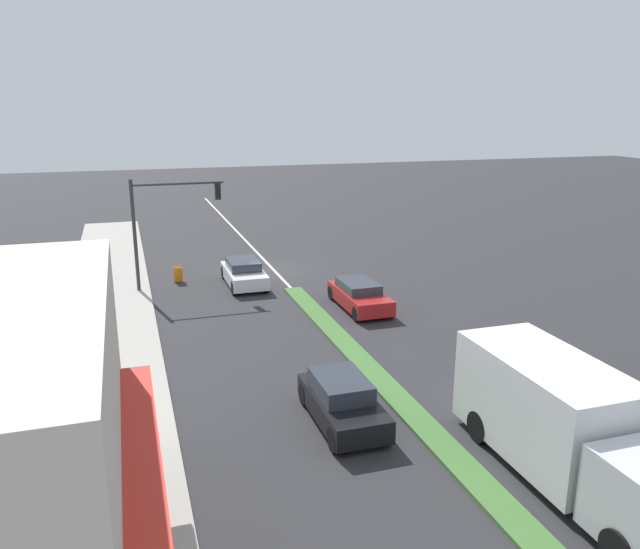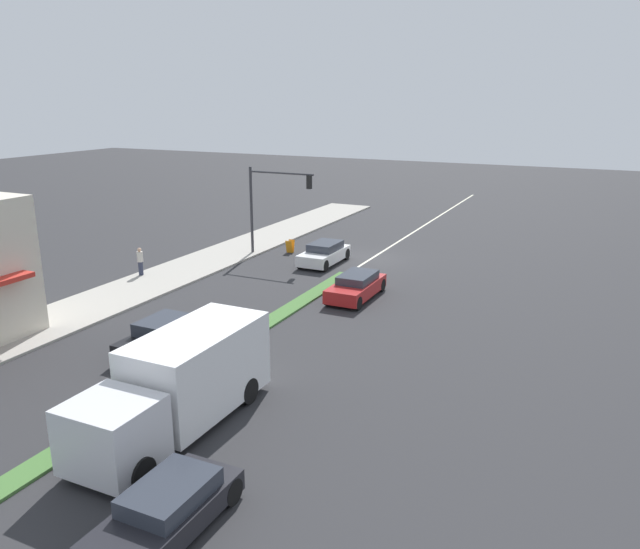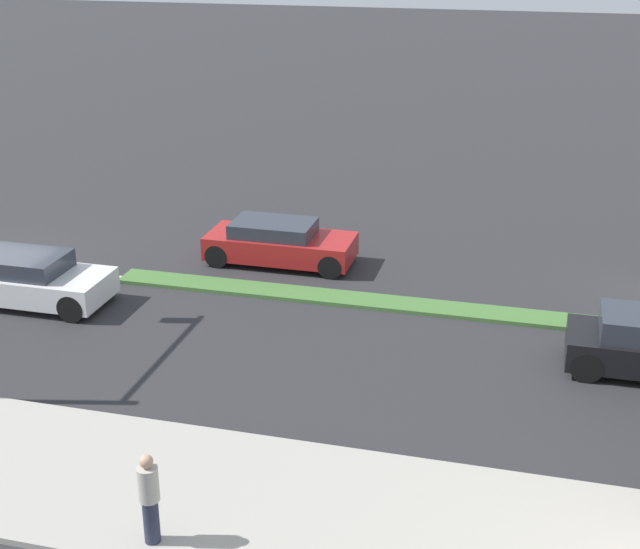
# 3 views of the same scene
# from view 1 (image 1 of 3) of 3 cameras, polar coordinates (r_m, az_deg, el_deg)

# --- Properties ---
(ground_plane) EXTENTS (160.00, 160.00, 0.00)m
(ground_plane) POSITION_cam_1_polar(r_m,az_deg,el_deg) (19.93, 8.26, -12.43)
(ground_plane) COLOR #2B2B2D
(sidewalk_right) EXTENTS (4.00, 73.00, 0.12)m
(sidewalk_right) POSITION_cam_1_polar(r_m,az_deg,el_deg) (17.86, -19.20, -16.51)
(sidewalk_right) COLOR #A8A399
(sidewalk_right) RESTS_ON ground
(lane_marking_center) EXTENTS (0.16, 60.00, 0.01)m
(lane_marking_center) POSITION_cam_1_polar(r_m,az_deg,el_deg) (35.91, -4.21, 0.38)
(lane_marking_center) COLOR beige
(lane_marking_center) RESTS_ON ground
(traffic_signal_main) EXTENTS (4.59, 0.34, 5.60)m
(traffic_signal_main) POSITION_cam_1_polar(r_m,az_deg,el_deg) (32.17, -14.16, 5.31)
(traffic_signal_main) COLOR #333338
(traffic_signal_main) RESTS_ON sidewalk_right
(pedestrian) EXTENTS (0.34, 0.34, 1.61)m
(pedestrian) POSITION_cam_1_polar(r_m,az_deg,el_deg) (25.65, -22.24, -4.67)
(pedestrian) COLOR #282D42
(pedestrian) RESTS_ON sidewalk_right
(warning_aframe_sign) EXTENTS (0.45, 0.53, 0.84)m
(warning_aframe_sign) POSITION_cam_1_polar(r_m,az_deg,el_deg) (34.27, -12.85, 0.03)
(warning_aframe_sign) COLOR orange
(warning_aframe_sign) RESTS_ON ground
(delivery_truck) EXTENTS (2.44, 7.50, 2.87)m
(delivery_truck) POSITION_cam_1_polar(r_m,az_deg,el_deg) (17.22, 21.56, -12.63)
(delivery_truck) COLOR silver
(delivery_truck) RESTS_ON ground
(hatchback_red) EXTENTS (1.80, 4.26, 1.26)m
(hatchback_red) POSITION_cam_1_polar(r_m,az_deg,el_deg) (29.12, 3.62, -1.91)
(hatchback_red) COLOR #AD1E1E
(hatchback_red) RESTS_ON ground
(van_white) EXTENTS (1.85, 4.16, 1.33)m
(van_white) POSITION_cam_1_polar(r_m,az_deg,el_deg) (33.04, -6.97, 0.14)
(van_white) COLOR silver
(van_white) RESTS_ON ground
(suv_black) EXTENTS (1.73, 3.85, 1.39)m
(suv_black) POSITION_cam_1_polar(r_m,az_deg,el_deg) (18.96, 2.04, -11.52)
(suv_black) COLOR black
(suv_black) RESTS_ON ground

